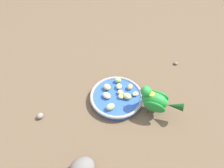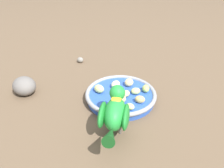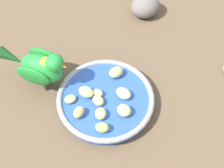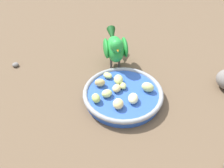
{
  "view_description": "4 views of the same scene",
  "coord_description": "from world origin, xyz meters",
  "px_view_note": "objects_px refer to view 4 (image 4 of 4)",
  "views": [
    {
      "loc": [
        0.15,
        -0.52,
        0.67
      ],
      "look_at": [
        -0.04,
        0.0,
        0.06
      ],
      "focal_mm": 30.97,
      "sensor_mm": 36.0,
      "label": 1
    },
    {
      "loc": [
        0.6,
        0.01,
        0.44
      ],
      "look_at": [
        0.0,
        -0.05,
        0.07
      ],
      "focal_mm": 36.57,
      "sensor_mm": 36.0,
      "label": 2
    },
    {
      "loc": [
        -0.16,
        0.37,
        0.69
      ],
      "look_at": [
        -0.02,
        -0.04,
        0.07
      ],
      "focal_mm": 54.04,
      "sensor_mm": 36.0,
      "label": 3
    },
    {
      "loc": [
        -0.54,
        0.09,
        0.54
      ],
      "look_at": [
        0.01,
        0.0,
        0.04
      ],
      "focal_mm": 41.93,
      "sensor_mm": 36.0,
      "label": 4
    }
  ],
  "objects_px": {
    "apple_piece_0": "(117,104)",
    "apple_piece_6": "(118,80)",
    "feeding_bowl": "(123,95)",
    "apple_piece_7": "(96,98)",
    "apple_piece_4": "(107,93)",
    "apple_piece_8": "(148,87)",
    "apple_piece_1": "(123,86)",
    "apple_piece_5": "(100,83)",
    "pebble_0": "(15,65)",
    "apple_piece_3": "(133,98)",
    "parrot": "(115,47)",
    "apple_piece_9": "(117,89)",
    "apple_piece_2": "(108,75)"
  },
  "relations": [
    {
      "from": "apple_piece_0",
      "to": "apple_piece_6",
      "type": "height_order",
      "value": "same"
    },
    {
      "from": "feeding_bowl",
      "to": "apple_piece_7",
      "type": "xyz_separation_m",
      "value": [
        -0.02,
        0.08,
        0.02
      ]
    },
    {
      "from": "apple_piece_4",
      "to": "apple_piece_8",
      "type": "height_order",
      "value": "apple_piece_8"
    },
    {
      "from": "feeding_bowl",
      "to": "apple_piece_1",
      "type": "height_order",
      "value": "apple_piece_1"
    },
    {
      "from": "apple_piece_5",
      "to": "apple_piece_8",
      "type": "xyz_separation_m",
      "value": [
        -0.04,
        -0.13,
        0.0
      ]
    },
    {
      "from": "feeding_bowl",
      "to": "pebble_0",
      "type": "bearing_deg",
      "value": 56.87
    },
    {
      "from": "apple_piece_3",
      "to": "parrot",
      "type": "relative_size",
      "value": 0.2
    },
    {
      "from": "apple_piece_8",
      "to": "apple_piece_9",
      "type": "height_order",
      "value": "apple_piece_8"
    },
    {
      "from": "apple_piece_3",
      "to": "apple_piece_8",
      "type": "xyz_separation_m",
      "value": [
        0.04,
        -0.05,
        0.0
      ]
    },
    {
      "from": "apple_piece_0",
      "to": "apple_piece_9",
      "type": "distance_m",
      "value": 0.06
    },
    {
      "from": "apple_piece_5",
      "to": "apple_piece_9",
      "type": "relative_size",
      "value": 1.03
    },
    {
      "from": "apple_piece_3",
      "to": "apple_piece_5",
      "type": "bearing_deg",
      "value": 45.85
    },
    {
      "from": "apple_piece_0",
      "to": "apple_piece_2",
      "type": "height_order",
      "value": "apple_piece_0"
    },
    {
      "from": "apple_piece_9",
      "to": "parrot",
      "type": "xyz_separation_m",
      "value": [
        0.15,
        -0.02,
        0.04
      ]
    },
    {
      "from": "apple_piece_6",
      "to": "parrot",
      "type": "bearing_deg",
      "value": -4.41
    },
    {
      "from": "apple_piece_4",
      "to": "apple_piece_5",
      "type": "height_order",
      "value": "apple_piece_5"
    },
    {
      "from": "apple_piece_2",
      "to": "apple_piece_8",
      "type": "relative_size",
      "value": 0.78
    },
    {
      "from": "apple_piece_5",
      "to": "parrot",
      "type": "xyz_separation_m",
      "value": [
        0.12,
        -0.06,
        0.04
      ]
    },
    {
      "from": "apple_piece_0",
      "to": "apple_piece_9",
      "type": "bearing_deg",
      "value": -9.55
    },
    {
      "from": "apple_piece_0",
      "to": "apple_piece_6",
      "type": "bearing_deg",
      "value": -12.35
    },
    {
      "from": "apple_piece_6",
      "to": "apple_piece_2",
      "type": "bearing_deg",
      "value": 43.68
    },
    {
      "from": "feeding_bowl",
      "to": "apple_piece_2",
      "type": "height_order",
      "value": "apple_piece_2"
    },
    {
      "from": "apple_piece_0",
      "to": "parrot",
      "type": "bearing_deg",
      "value": -8.1
    },
    {
      "from": "apple_piece_5",
      "to": "apple_piece_3",
      "type": "bearing_deg",
      "value": -134.15
    },
    {
      "from": "apple_piece_5",
      "to": "apple_piece_9",
      "type": "distance_m",
      "value": 0.06
    },
    {
      "from": "apple_piece_0",
      "to": "apple_piece_1",
      "type": "relative_size",
      "value": 1.34
    },
    {
      "from": "parrot",
      "to": "apple_piece_7",
      "type": "bearing_deg",
      "value": -22.21
    },
    {
      "from": "apple_piece_9",
      "to": "apple_piece_2",
      "type": "bearing_deg",
      "value": 13.93
    },
    {
      "from": "apple_piece_6",
      "to": "pebble_0",
      "type": "relative_size",
      "value": 1.76
    },
    {
      "from": "apple_piece_2",
      "to": "parrot",
      "type": "distance_m",
      "value": 0.1
    },
    {
      "from": "apple_piece_8",
      "to": "parrot",
      "type": "distance_m",
      "value": 0.18
    },
    {
      "from": "apple_piece_0",
      "to": "pebble_0",
      "type": "height_order",
      "value": "apple_piece_0"
    },
    {
      "from": "apple_piece_4",
      "to": "parrot",
      "type": "height_order",
      "value": "parrot"
    },
    {
      "from": "feeding_bowl",
      "to": "pebble_0",
      "type": "relative_size",
      "value": 10.96
    },
    {
      "from": "apple_piece_8",
      "to": "apple_piece_9",
      "type": "relative_size",
      "value": 1.22
    },
    {
      "from": "apple_piece_5",
      "to": "apple_piece_6",
      "type": "distance_m",
      "value": 0.06
    },
    {
      "from": "apple_piece_0",
      "to": "apple_piece_5",
      "type": "xyz_separation_m",
      "value": [
        0.09,
        0.03,
        -0.0
      ]
    },
    {
      "from": "apple_piece_0",
      "to": "apple_piece_4",
      "type": "xyz_separation_m",
      "value": [
        0.05,
        0.02,
        -0.0
      ]
    },
    {
      "from": "pebble_0",
      "to": "apple_piece_0",
      "type": "bearing_deg",
      "value": -131.59
    },
    {
      "from": "apple_piece_8",
      "to": "feeding_bowl",
      "type": "bearing_deg",
      "value": 88.77
    },
    {
      "from": "feeding_bowl",
      "to": "apple_piece_4",
      "type": "distance_m",
      "value": 0.05
    },
    {
      "from": "apple_piece_8",
      "to": "apple_piece_5",
      "type": "bearing_deg",
      "value": 71.91
    },
    {
      "from": "apple_piece_1",
      "to": "apple_piece_8",
      "type": "bearing_deg",
      "value": -108.11
    },
    {
      "from": "apple_piece_2",
      "to": "apple_piece_0",
      "type": "bearing_deg",
      "value": -177.27
    },
    {
      "from": "apple_piece_9",
      "to": "pebble_0",
      "type": "relative_size",
      "value": 1.42
    },
    {
      "from": "apple_piece_0",
      "to": "apple_piece_3",
      "type": "bearing_deg",
      "value": -72.13
    },
    {
      "from": "feeding_bowl",
      "to": "apple_piece_8",
      "type": "distance_m",
      "value": 0.07
    },
    {
      "from": "feeding_bowl",
      "to": "apple_piece_5",
      "type": "xyz_separation_m",
      "value": [
        0.04,
        0.06,
        0.02
      ]
    },
    {
      "from": "apple_piece_6",
      "to": "pebble_0",
      "type": "height_order",
      "value": "apple_piece_6"
    },
    {
      "from": "apple_piece_0",
      "to": "pebble_0",
      "type": "relative_size",
      "value": 1.58
    }
  ]
}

